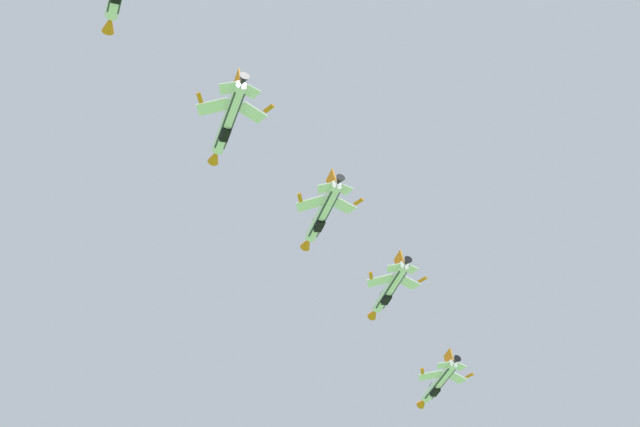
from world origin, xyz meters
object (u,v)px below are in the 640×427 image
(fighter_jet_right_wing, at_px, (322,213))
(fighter_jet_left_outer, at_px, (228,120))
(fighter_jet_lead, at_px, (439,382))
(fighter_jet_left_wing, at_px, (390,289))

(fighter_jet_right_wing, relative_size, fighter_jet_left_outer, 1.00)
(fighter_jet_lead, bearing_deg, fighter_jet_left_wing, -133.64)
(fighter_jet_left_wing, bearing_deg, fighter_jet_lead, 46.36)
(fighter_jet_left_wing, relative_size, fighter_jet_left_outer, 1.00)
(fighter_jet_left_wing, relative_size, fighter_jet_right_wing, 1.00)
(fighter_jet_left_wing, height_order, fighter_jet_left_outer, fighter_jet_left_wing)
(fighter_jet_lead, relative_size, fighter_jet_left_wing, 1.00)
(fighter_jet_lead, height_order, fighter_jet_right_wing, fighter_jet_right_wing)
(fighter_jet_left_wing, bearing_deg, fighter_jet_right_wing, -138.85)
(fighter_jet_lead, relative_size, fighter_jet_left_outer, 1.00)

